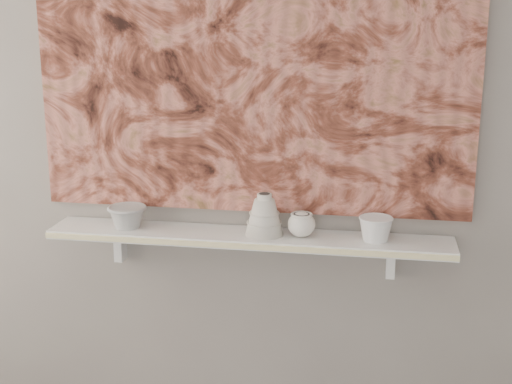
% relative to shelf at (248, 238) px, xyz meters
% --- Properties ---
extents(wall_back, '(3.60, 0.00, 3.60)m').
position_rel_shelf_xyz_m(wall_back, '(0.00, 0.09, 0.44)').
color(wall_back, slate).
rests_on(wall_back, floor).
extents(shelf, '(1.40, 0.18, 0.03)m').
position_rel_shelf_xyz_m(shelf, '(0.00, 0.00, 0.00)').
color(shelf, silver).
rests_on(shelf, wall_back).
extents(shelf_stripe, '(1.40, 0.01, 0.02)m').
position_rel_shelf_xyz_m(shelf_stripe, '(0.00, -0.09, 0.00)').
color(shelf_stripe, beige).
rests_on(shelf_stripe, shelf).
extents(bracket_left, '(0.03, 0.06, 0.12)m').
position_rel_shelf_xyz_m(bracket_left, '(-0.49, 0.06, -0.07)').
color(bracket_left, silver).
rests_on(bracket_left, wall_back).
extents(bracket_right, '(0.03, 0.06, 0.12)m').
position_rel_shelf_xyz_m(bracket_right, '(0.49, 0.06, -0.07)').
color(bracket_right, silver).
rests_on(bracket_right, wall_back).
extents(painting, '(1.50, 0.02, 1.10)m').
position_rel_shelf_xyz_m(painting, '(0.00, 0.08, 0.62)').
color(painting, brown).
rests_on(painting, wall_back).
extents(house_motif, '(0.09, 0.00, 0.08)m').
position_rel_shelf_xyz_m(house_motif, '(0.45, 0.07, 0.32)').
color(house_motif, black).
rests_on(house_motif, painting).
extents(bowl_grey, '(0.15, 0.15, 0.08)m').
position_rel_shelf_xyz_m(bowl_grey, '(-0.43, 0.00, 0.05)').
color(bowl_grey, '#959592').
rests_on(bowl_grey, shelf).
extents(cup_cream, '(0.09, 0.09, 0.09)m').
position_rel_shelf_xyz_m(cup_cream, '(0.19, 0.00, 0.06)').
color(cup_cream, white).
rests_on(cup_cream, shelf).
extents(bell_vessel, '(0.15, 0.15, 0.15)m').
position_rel_shelf_xyz_m(bell_vessel, '(0.06, 0.00, 0.09)').
color(bell_vessel, beige).
rests_on(bell_vessel, shelf).
extents(bowl_white, '(0.14, 0.14, 0.08)m').
position_rel_shelf_xyz_m(bowl_white, '(0.43, 0.00, 0.06)').
color(bowl_white, silver).
rests_on(bowl_white, shelf).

